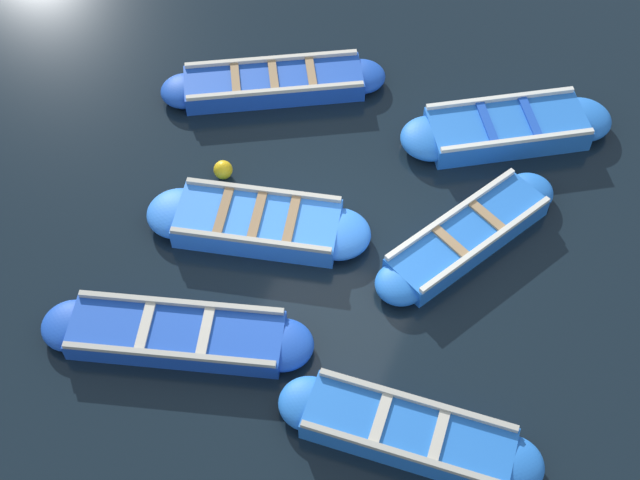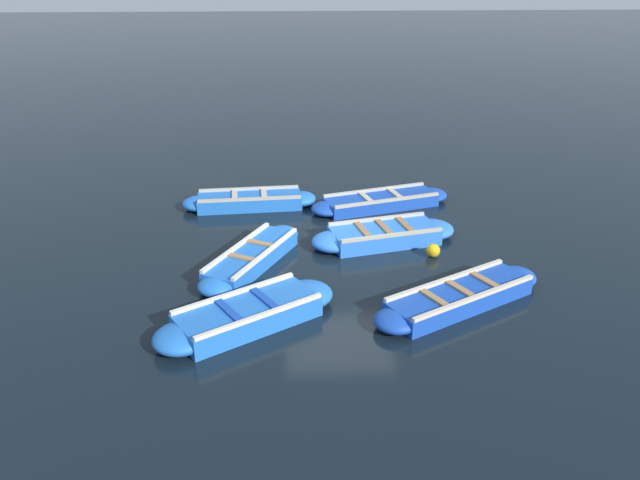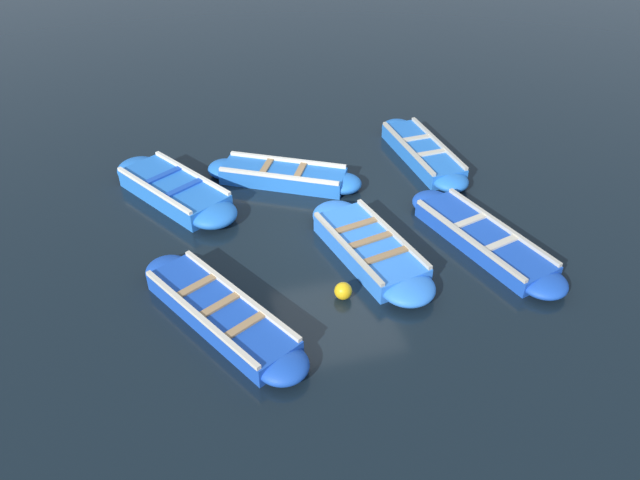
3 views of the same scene
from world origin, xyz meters
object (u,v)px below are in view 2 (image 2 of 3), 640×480
at_px(boat_centre, 384,235).
at_px(boat_tucked, 381,201).
at_px(boat_bow_out, 248,315).
at_px(boat_outer_left, 250,201).
at_px(buoy_orange_near, 433,250).
at_px(boat_stern_in, 252,258).
at_px(boat_near_quay, 460,297).

relative_size(boat_centre, boat_tucked, 0.91).
xyz_separation_m(boat_bow_out, boat_centre, (-3.30, 2.92, -0.01)).
xyz_separation_m(boat_outer_left, buoy_orange_near, (3.10, 4.14, -0.02)).
relative_size(boat_tucked, buoy_orange_near, 12.85).
relative_size(boat_outer_left, boat_centre, 1.00).
relative_size(boat_stern_in, boat_tucked, 0.87).
bearing_deg(boat_outer_left, boat_near_quay, 39.08).
relative_size(boat_near_quay, boat_bow_out, 1.07).
xyz_separation_m(boat_near_quay, buoy_orange_near, (-2.06, -0.05, -0.02)).
bearing_deg(boat_near_quay, boat_tucked, -171.00).
distance_m(boat_outer_left, boat_centre, 3.93).
xyz_separation_m(boat_bow_out, buoy_orange_near, (-2.52, 3.88, -0.05)).
bearing_deg(buoy_orange_near, boat_bow_out, -57.04).
relative_size(boat_near_quay, boat_centre, 1.06).
distance_m(boat_near_quay, boat_tucked, 5.06).
height_order(boat_stern_in, boat_tucked, boat_stern_in).
bearing_deg(boat_centre, boat_tucked, 174.04).
distance_m(boat_outer_left, buoy_orange_near, 5.17).
bearing_deg(boat_bow_out, buoy_orange_near, 122.96).
bearing_deg(boat_centre, boat_outer_left, -126.18).
height_order(boat_bow_out, boat_tucked, boat_bow_out).
bearing_deg(boat_near_quay, boat_outer_left, -140.92).
xyz_separation_m(boat_tucked, buoy_orange_near, (2.94, 0.74, -0.01)).
bearing_deg(boat_bow_out, boat_outer_left, -177.37).
distance_m(boat_stern_in, boat_tucked, 4.47).
distance_m(boat_bow_out, boat_centre, 4.40).
bearing_deg(boat_bow_out, boat_near_quay, 96.61).
bearing_deg(boat_tucked, boat_centre, -5.96).
xyz_separation_m(boat_outer_left, boat_stern_in, (3.30, 0.22, -0.00)).
bearing_deg(boat_outer_left, boat_stern_in, 3.74).
bearing_deg(boat_bow_out, boat_centre, 138.50).
bearing_deg(boat_outer_left, boat_tucked, 87.24).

